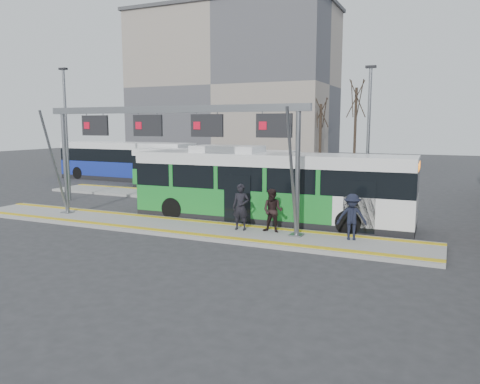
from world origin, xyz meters
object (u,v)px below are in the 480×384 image
(hero_bus, at_px, (269,188))
(passenger_c, at_px, (352,217))
(passenger_b, at_px, (273,211))
(gantry, at_px, (169,130))
(passenger_a, at_px, (241,207))

(hero_bus, bearing_deg, passenger_c, -31.27)
(hero_bus, bearing_deg, passenger_b, -67.62)
(gantry, distance_m, hero_bus, 5.29)
(hero_bus, distance_m, passenger_c, 5.02)
(passenger_c, bearing_deg, passenger_a, 169.58)
(passenger_a, xyz_separation_m, passenger_c, (4.58, 0.20, -0.08))
(hero_bus, xyz_separation_m, passenger_a, (-0.25, -2.66, -0.50))
(passenger_a, relative_size, passenger_b, 1.08)
(passenger_b, xyz_separation_m, passenger_c, (3.21, 0.06, -0.01))
(gantry, bearing_deg, passenger_c, 2.14)
(gantry, distance_m, passenger_b, 5.77)
(hero_bus, relative_size, passenger_c, 7.29)
(gantry, xyz_separation_m, passenger_b, (4.76, 0.24, -3.25))
(gantry, height_order, passenger_b, gantry)
(gantry, relative_size, hero_bus, 1.00)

